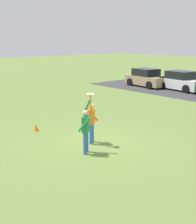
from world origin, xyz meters
The scene contains 7 objects.
ground_plane centered at (0.00, 0.00, 0.00)m, with size 120.00×120.00×0.00m, color olive.
person_catcher centered at (-0.03, -0.12, 0.98)m, with size 0.55×0.57×2.08m.
person_defender centered at (0.74, -1.02, 0.98)m, with size 0.64×0.66×2.05m.
frisbee_disc centered at (0.12, -0.29, 2.09)m, with size 0.28×0.28×0.02m, color white.
parked_car_tan centered at (-9.25, 13.72, 0.73)m, with size 4.25×2.32×1.59m.
parked_car_white centered at (-5.95, 14.31, 0.73)m, with size 4.25×2.32×1.59m.
field_cone_orange centered at (-3.04, -1.03, 0.16)m, with size 0.26×0.26×0.32m, color orange.
Camera 1 is at (9.62, -7.89, 4.20)m, focal length 50.46 mm.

